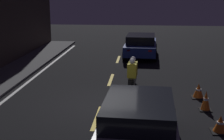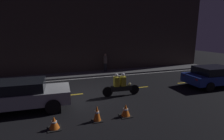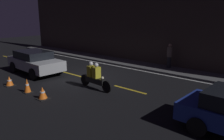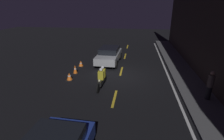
{
  "view_description": "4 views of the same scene",
  "coord_description": "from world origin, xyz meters",
  "px_view_note": "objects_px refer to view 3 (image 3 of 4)",
  "views": [
    {
      "loc": [
        -10.21,
        -1.35,
        3.9
      ],
      "look_at": [
        2.51,
        -0.15,
        0.71
      ],
      "focal_mm": 50.0,
      "sensor_mm": 36.0,
      "label": 1
    },
    {
      "loc": [
        -1.58,
        -10.17,
        3.61
      ],
      "look_at": [
        2.04,
        0.49,
        1.25
      ],
      "focal_mm": 28.0,
      "sensor_mm": 36.0,
      "label": 2
    },
    {
      "loc": [
        9.65,
        -8.48,
        3.62
      ],
      "look_at": [
        2.81,
        -0.55,
        1.01
      ],
      "focal_mm": 35.0,
      "sensor_mm": 36.0,
      "label": 3
    },
    {
      "loc": [
        12.36,
        1.1,
        5.12
      ],
      "look_at": [
        2.02,
        -0.35,
        1.2
      ],
      "focal_mm": 28.0,
      "sensor_mm": 36.0,
      "label": 4
    }
  ],
  "objects_px": {
    "traffic_cone_far": "(43,93)",
    "pedestrian": "(169,56)",
    "motorcycle": "(94,76)",
    "traffic_cone_near": "(9,81)",
    "traffic_cone_mid": "(27,86)",
    "hatchback_silver": "(35,61)"
  },
  "relations": [
    {
      "from": "motorcycle",
      "to": "pedestrian",
      "type": "height_order",
      "value": "pedestrian"
    },
    {
      "from": "hatchback_silver",
      "to": "traffic_cone_mid",
      "type": "xyz_separation_m",
      "value": [
        3.06,
        -2.24,
        -0.44
      ]
    },
    {
      "from": "hatchback_silver",
      "to": "traffic_cone_near",
      "type": "relative_size",
      "value": 8.5
    },
    {
      "from": "motorcycle",
      "to": "traffic_cone_near",
      "type": "relative_size",
      "value": 4.48
    },
    {
      "from": "motorcycle",
      "to": "traffic_cone_mid",
      "type": "bearing_deg",
      "value": -124.9
    },
    {
      "from": "traffic_cone_near",
      "to": "pedestrian",
      "type": "xyz_separation_m",
      "value": [
        4.71,
        8.9,
        0.72
      ]
    },
    {
      "from": "traffic_cone_far",
      "to": "traffic_cone_near",
      "type": "bearing_deg",
      "value": -178.14
    },
    {
      "from": "traffic_cone_far",
      "to": "pedestrian",
      "type": "height_order",
      "value": "pedestrian"
    },
    {
      "from": "motorcycle",
      "to": "traffic_cone_mid",
      "type": "relative_size",
      "value": 3.27
    },
    {
      "from": "hatchback_silver",
      "to": "pedestrian",
      "type": "distance_m",
      "value": 8.95
    },
    {
      "from": "hatchback_silver",
      "to": "traffic_cone_far",
      "type": "distance_m",
      "value": 4.92
    },
    {
      "from": "traffic_cone_near",
      "to": "traffic_cone_mid",
      "type": "xyz_separation_m",
      "value": [
        1.72,
        0.08,
        0.09
      ]
    },
    {
      "from": "traffic_cone_mid",
      "to": "pedestrian",
      "type": "distance_m",
      "value": 9.33
    },
    {
      "from": "traffic_cone_far",
      "to": "pedestrian",
      "type": "xyz_separation_m",
      "value": [
        1.69,
        8.8,
        0.69
      ]
    },
    {
      "from": "motorcycle",
      "to": "traffic_cone_mid",
      "type": "height_order",
      "value": "motorcycle"
    },
    {
      "from": "motorcycle",
      "to": "traffic_cone_mid",
      "type": "distance_m",
      "value": 3.27
    },
    {
      "from": "hatchback_silver",
      "to": "motorcycle",
      "type": "height_order",
      "value": "hatchback_silver"
    },
    {
      "from": "motorcycle",
      "to": "traffic_cone_near",
      "type": "height_order",
      "value": "motorcycle"
    },
    {
      "from": "traffic_cone_far",
      "to": "pedestrian",
      "type": "bearing_deg",
      "value": 79.11
    },
    {
      "from": "hatchback_silver",
      "to": "traffic_cone_mid",
      "type": "relative_size",
      "value": 6.21
    },
    {
      "from": "motorcycle",
      "to": "traffic_cone_far",
      "type": "height_order",
      "value": "motorcycle"
    },
    {
      "from": "traffic_cone_near",
      "to": "pedestrian",
      "type": "bearing_deg",
      "value": 62.1
    }
  ]
}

